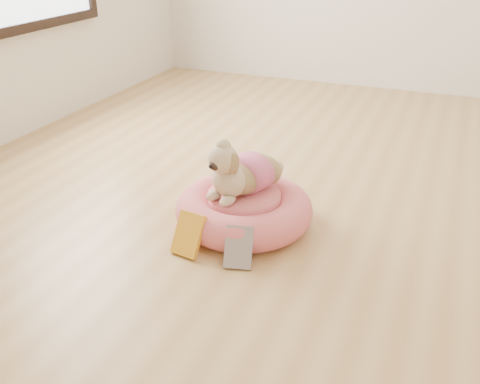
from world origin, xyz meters
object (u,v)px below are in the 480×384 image
at_px(dog, 241,162).
at_px(book_white, 239,247).
at_px(pet_bed, 244,209).
at_px(book_yellow, 188,234).

distance_m(dog, book_white, 0.40).
bearing_deg(dog, pet_bed, 8.05).
height_order(pet_bed, book_yellow, book_yellow).
distance_m(pet_bed, book_yellow, 0.33).
distance_m(dog, book_yellow, 0.40).
relative_size(pet_bed, book_white, 3.61).
xyz_separation_m(pet_bed, book_white, (0.10, -0.31, -0.00)).
relative_size(dog, book_yellow, 2.18).
bearing_deg(pet_bed, dog, 168.61).
height_order(pet_bed, dog, dog).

